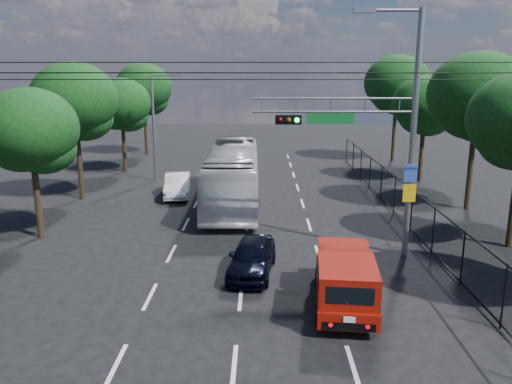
{
  "coord_description": "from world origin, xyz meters",
  "views": [
    {
      "loc": [
        0.68,
        -11.17,
        7.25
      ],
      "look_at": [
        0.47,
        7.17,
        2.8
      ],
      "focal_mm": 35.0,
      "sensor_mm": 36.0,
      "label": 1
    }
  ],
  "objects_px": {
    "white_bus": "(233,175)",
    "white_van": "(177,185)",
    "red_pickup": "(345,278)",
    "navy_hatchback": "(252,257)",
    "signal_mast": "(382,125)"
  },
  "relations": [
    {
      "from": "navy_hatchback",
      "to": "white_van",
      "type": "height_order",
      "value": "white_van"
    },
    {
      "from": "signal_mast",
      "to": "red_pickup",
      "type": "height_order",
      "value": "signal_mast"
    },
    {
      "from": "signal_mast",
      "to": "navy_hatchback",
      "type": "height_order",
      "value": "signal_mast"
    },
    {
      "from": "white_bus",
      "to": "white_van",
      "type": "xyz_separation_m",
      "value": [
        -3.38,
        1.64,
        -0.95
      ]
    },
    {
      "from": "red_pickup",
      "to": "white_van",
      "type": "xyz_separation_m",
      "value": [
        -7.61,
        14.27,
        -0.27
      ]
    },
    {
      "from": "red_pickup",
      "to": "white_bus",
      "type": "relative_size",
      "value": 0.42
    },
    {
      "from": "white_van",
      "to": "red_pickup",
      "type": "bearing_deg",
      "value": -68.67
    },
    {
      "from": "navy_hatchback",
      "to": "white_van",
      "type": "bearing_deg",
      "value": 119.09
    },
    {
      "from": "signal_mast",
      "to": "white_bus",
      "type": "distance_m",
      "value": 10.78
    },
    {
      "from": "navy_hatchback",
      "to": "white_van",
      "type": "xyz_separation_m",
      "value": [
        -4.65,
        11.67,
        0.03
      ]
    },
    {
      "from": "red_pickup",
      "to": "white_van",
      "type": "height_order",
      "value": "red_pickup"
    },
    {
      "from": "navy_hatchback",
      "to": "signal_mast",
      "type": "bearing_deg",
      "value": 29.37
    },
    {
      "from": "red_pickup",
      "to": "navy_hatchback",
      "type": "xyz_separation_m",
      "value": [
        -2.96,
        2.6,
        -0.3
      ]
    },
    {
      "from": "navy_hatchback",
      "to": "white_bus",
      "type": "relative_size",
      "value": 0.32
    },
    {
      "from": "red_pickup",
      "to": "white_bus",
      "type": "distance_m",
      "value": 13.34
    }
  ]
}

